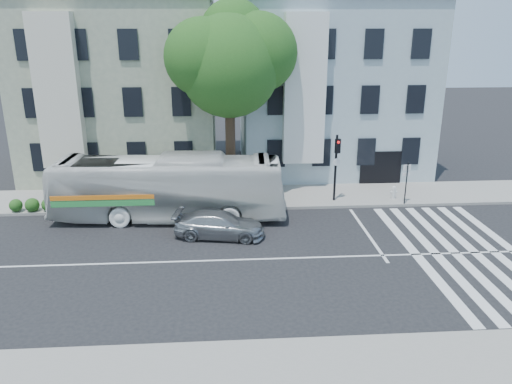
{
  "coord_description": "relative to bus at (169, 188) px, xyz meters",
  "views": [
    {
      "loc": [
        -0.43,
        -19.51,
        9.65
      ],
      "look_at": [
        1.03,
        2.02,
        2.4
      ],
      "focal_mm": 35.0,
      "sensor_mm": 36.0,
      "label": 1
    }
  ],
  "objects": [
    {
      "name": "hedge",
      "position": [
        -4.03,
        1.1,
        -1.17
      ],
      "size": [
        8.42,
        3.06,
        0.7
      ],
      "primitive_type": null,
      "rotation": [
        0.0,
        0.0,
        -0.27
      ],
      "color": "#23551B",
      "rests_on": "sidewalk_far"
    },
    {
      "name": "street_tree",
      "position": [
        3.33,
        3.54,
        6.16
      ],
      "size": [
        7.3,
        5.9,
        11.1
      ],
      "color": "#2D2116",
      "rests_on": "ground"
    },
    {
      "name": "bus",
      "position": [
        0.0,
        0.0,
        0.0
      ],
      "size": [
        3.46,
        12.15,
        3.35
      ],
      "primitive_type": "imported",
      "rotation": [
        0.0,
        0.0,
        1.52
      ],
      "color": "silver",
      "rests_on": "ground"
    },
    {
      "name": "fire_hydrant",
      "position": [
        12.57,
        1.84,
        -1.14
      ],
      "size": [
        0.42,
        0.24,
        0.75
      ],
      "rotation": [
        0.0,
        0.0,
        0.13
      ],
      "color": "silver",
      "rests_on": "sidewalk_far"
    },
    {
      "name": "sedan",
      "position": [
        2.58,
        -2.64,
        -1.05
      ],
      "size": [
        2.44,
        4.53,
        1.25
      ],
      "primitive_type": "imported",
      "rotation": [
        0.0,
        0.0,
        1.4
      ],
      "color": "#A4A7AB",
      "rests_on": "ground"
    },
    {
      "name": "building_right",
      "position": [
        10.27,
        9.8,
        3.83
      ],
      "size": [
        12.0,
        10.0,
        11.0
      ],
      "primitive_type": "cube",
      "color": "#99ACB6",
      "rests_on": "ground"
    },
    {
      "name": "ground",
      "position": [
        3.27,
        -5.2,
        -1.67
      ],
      "size": [
        120.0,
        120.0,
        0.0
      ],
      "primitive_type": "plane",
      "color": "black",
      "rests_on": "ground"
    },
    {
      "name": "sidewalk_far",
      "position": [
        3.27,
        2.8,
        -1.6
      ],
      "size": [
        80.0,
        4.0,
        0.15
      ],
      "primitive_type": "cube",
      "color": "gray",
      "rests_on": "ground"
    },
    {
      "name": "building_left",
      "position": [
        -3.73,
        9.8,
        3.83
      ],
      "size": [
        12.0,
        10.0,
        11.0
      ],
      "primitive_type": "cube",
      "color": "gray",
      "rests_on": "ground"
    },
    {
      "name": "far_sign_pole",
      "position": [
        12.89,
        0.94,
        0.01
      ],
      "size": [
        0.43,
        0.19,
        2.4
      ],
      "rotation": [
        0.0,
        0.0,
        0.15
      ],
      "color": "black",
      "rests_on": "sidewalk_far"
    },
    {
      "name": "traffic_signal",
      "position": [
        9.1,
        1.67,
        0.87
      ],
      "size": [
        0.4,
        0.52,
        3.93
      ],
      "rotation": [
        0.0,
        0.0,
        0.35
      ],
      "color": "black",
      "rests_on": "ground"
    }
  ]
}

